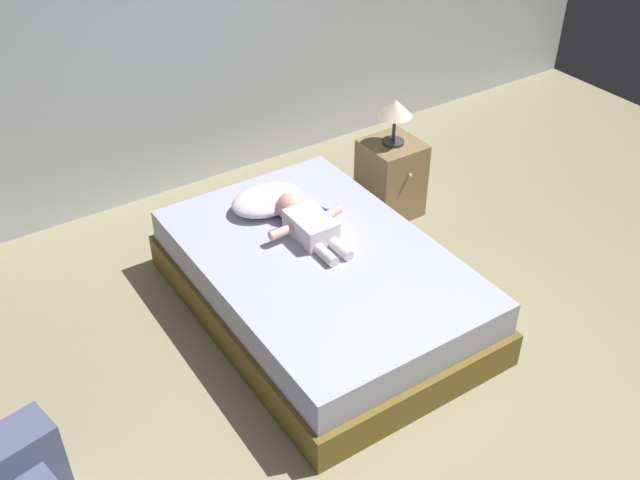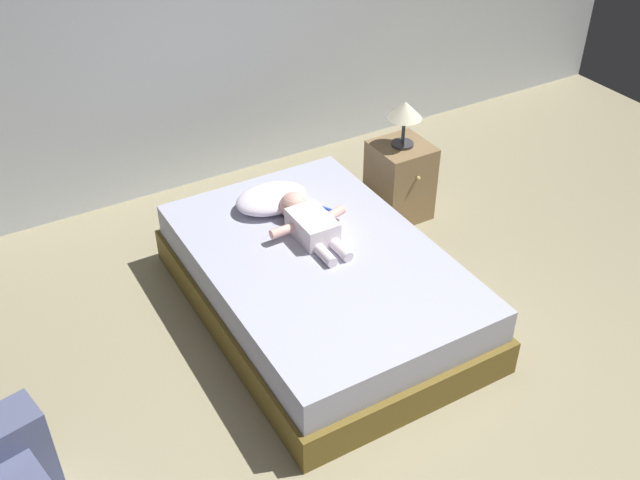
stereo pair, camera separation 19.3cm
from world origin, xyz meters
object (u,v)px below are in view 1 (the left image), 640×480
Objects in this scene: baby at (306,222)px; nightstand at (391,178)px; lamp at (395,110)px; pillow at (267,200)px; toothbrush at (325,209)px; bed at (320,283)px.

baby reaches higher than nightstand.
baby is 1.98× the size of lamp.
baby reaches higher than pillow.
toothbrush is at bearing -160.13° from nightstand.
lamp reaches higher than baby.
pillow is 0.83× the size of nightstand.
lamp reaches higher than toothbrush.
lamp reaches higher than pillow.
pillow is 1.04m from nightstand.
lamp is (-0.00, 0.00, 0.52)m from nightstand.
baby is at bearing -79.37° from pillow.
baby is 1.15× the size of nightstand.
nightstand is at bearing 2.71° from pillow.
lamp is at bearing 31.83° from bed.
nightstand is at bearing 19.87° from toothbrush.
baby is 1.06m from nightstand.
baby is 1.08m from lamp.
nightstand is at bearing -90.00° from lamp.
pillow is 0.35m from baby.
bed is at bearing -102.57° from baby.
bed is at bearing -127.53° from toothbrush.
baby reaches higher than toothbrush.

